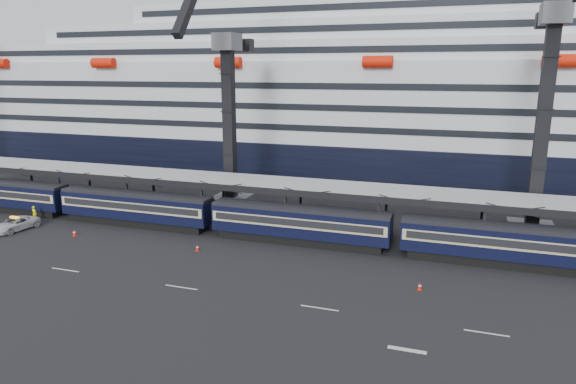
% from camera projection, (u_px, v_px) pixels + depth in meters
% --- Properties ---
extents(ground, '(260.00, 260.00, 0.00)m').
position_uv_depth(ground, '(356.00, 291.00, 42.33)').
color(ground, black).
rests_on(ground, ground).
extents(lane_markings, '(111.00, 4.27, 0.02)m').
position_uv_depth(lane_markings, '(458.00, 337.00, 34.97)').
color(lane_markings, beige).
rests_on(lane_markings, ground).
extents(train, '(133.05, 3.00, 4.05)m').
position_uv_depth(train, '(331.00, 226.00, 52.48)').
color(train, black).
rests_on(train, ground).
extents(canopy, '(130.00, 6.25, 5.53)m').
position_uv_depth(canopy, '(383.00, 192.00, 54.01)').
color(canopy, '#9A9DA2').
rests_on(canopy, ground).
extents(cruise_ship, '(214.09, 28.84, 34.00)m').
position_uv_depth(cruise_ship, '(408.00, 104.00, 82.16)').
color(cruise_ship, black).
rests_on(cruise_ship, ground).
extents(crane_dark_near, '(4.50, 17.75, 35.08)m').
position_uv_depth(crane_dark_near, '(228.00, 119.00, 62.91)').
color(crane_dark_near, '#4D4F54').
rests_on(crane_dark_near, ground).
extents(crane_dark_mid, '(4.50, 18.24, 39.64)m').
position_uv_depth(crane_dark_mid, '(544.00, 116.00, 50.75)').
color(crane_dark_mid, '#4D4F54').
rests_on(crane_dark_mid, ground).
extents(pickup_truck, '(3.01, 5.47, 1.45)m').
position_uv_depth(pickup_truck, '(15.00, 224.00, 58.14)').
color(pickup_truck, silver).
rests_on(pickup_truck, ground).
extents(worker, '(0.73, 0.53, 1.84)m').
position_uv_depth(worker, '(34.00, 213.00, 61.70)').
color(worker, yellow).
rests_on(worker, ground).
extents(traffic_cone_a, '(0.35, 0.35, 0.71)m').
position_uv_depth(traffic_cone_a, '(11.00, 222.00, 60.04)').
color(traffic_cone_a, red).
rests_on(traffic_cone_a, ground).
extents(traffic_cone_b, '(0.40, 0.40, 0.80)m').
position_uv_depth(traffic_cone_b, '(74.00, 233.00, 56.15)').
color(traffic_cone_b, red).
rests_on(traffic_cone_b, ground).
extents(traffic_cone_c, '(0.35, 0.35, 0.70)m').
position_uv_depth(traffic_cone_c, '(197.00, 247.00, 51.62)').
color(traffic_cone_c, red).
rests_on(traffic_cone_c, ground).
extents(traffic_cone_d, '(0.36, 0.36, 0.72)m').
position_uv_depth(traffic_cone_d, '(420.00, 286.00, 42.41)').
color(traffic_cone_d, red).
rests_on(traffic_cone_d, ground).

